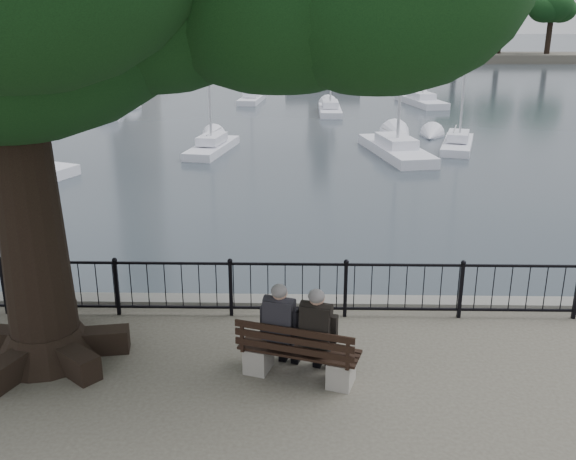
{
  "coord_description": "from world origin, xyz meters",
  "views": [
    {
      "loc": [
        0.21,
        -7.74,
        5.07
      ],
      "look_at": [
        0.0,
        2.5,
        1.6
      ],
      "focal_mm": 40.0,
      "sensor_mm": 36.0,
      "label": 1
    }
  ],
  "objects_px": {
    "bench": "(298,358)",
    "lion_monument": "(322,59)",
    "person_right": "(319,336)",
    "person_left": "(283,331)"
  },
  "relations": [
    {
      "from": "bench",
      "to": "lion_monument",
      "type": "relative_size",
      "value": 0.2
    },
    {
      "from": "bench",
      "to": "lion_monument",
      "type": "distance_m",
      "value": 49.51
    },
    {
      "from": "bench",
      "to": "person_right",
      "type": "bearing_deg",
      "value": 2.75
    },
    {
      "from": "person_left",
      "to": "lion_monument",
      "type": "relative_size",
      "value": 0.16
    },
    {
      "from": "person_right",
      "to": "lion_monument",
      "type": "height_order",
      "value": "lion_monument"
    },
    {
      "from": "person_left",
      "to": "bench",
      "type": "bearing_deg",
      "value": -37.92
    },
    {
      "from": "bench",
      "to": "lion_monument",
      "type": "height_order",
      "value": "lion_monument"
    },
    {
      "from": "bench",
      "to": "person_left",
      "type": "relative_size",
      "value": 1.25
    },
    {
      "from": "person_left",
      "to": "person_right",
      "type": "relative_size",
      "value": 1.0
    },
    {
      "from": "person_right",
      "to": "bench",
      "type": "bearing_deg",
      "value": -177.25
    }
  ]
}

